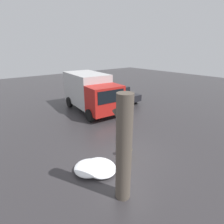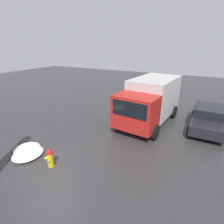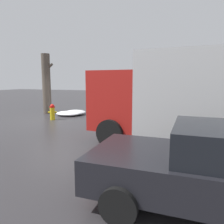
{
  "view_description": "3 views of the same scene",
  "coord_description": "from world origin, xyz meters",
  "views": [
    {
      "loc": [
        -5.1,
        5.1,
        4.91
      ],
      "look_at": [
        3.28,
        -1.73,
        0.97
      ],
      "focal_mm": 28.0,
      "sensor_mm": 36.0,
      "label": 1
    },
    {
      "loc": [
        -4.4,
        -5.48,
        5.1
      ],
      "look_at": [
        4.1,
        -0.91,
        1.39
      ],
      "focal_mm": 28.0,
      "sensor_mm": 36.0,
      "label": 2
    },
    {
      "loc": [
        6.97,
        -9.79,
        2.15
      ],
      "look_at": [
        3.93,
        -1.42,
        0.82
      ],
      "focal_mm": 35.0,
      "sensor_mm": 36.0,
      "label": 3
    }
  ],
  "objects": [
    {
      "name": "ground_plane",
      "position": [
        0.0,
        0.0,
        0.0
      ],
      "size": [
        60.0,
        60.0,
        0.0
      ],
      "primitive_type": "plane",
      "color": "#333033"
    },
    {
      "name": "snow_pile_curbside",
      "position": [
        0.28,
        1.97,
        0.14
      ],
      "size": [
        1.29,
        1.26,
        0.29
      ],
      "color": "white",
      "rests_on": "ground_plane"
    },
    {
      "name": "snow_pile_by_hydrant",
      "position": [
        0.03,
        1.59,
        0.12
      ],
      "size": [
        1.52,
        1.31,
        0.25
      ],
      "color": "white",
      "rests_on": "ground_plane"
    },
    {
      "name": "tree_trunk",
      "position": [
        -1.62,
        1.78,
        1.88
      ],
      "size": [
        0.79,
        0.52,
        3.74
      ],
      "color": "brown",
      "rests_on": "ground_plane"
    },
    {
      "name": "fire_hydrant",
      "position": [
        -0.0,
        0.0,
        0.44
      ],
      "size": [
        0.45,
        0.37,
        0.86
      ],
      "rotation": [
        0.0,
        0.0,
        2.03
      ],
      "color": "yellow",
      "rests_on": "ground_plane"
    },
    {
      "name": "delivery_truck",
      "position": [
        6.87,
        -2.38,
        1.63
      ],
      "size": [
        6.08,
        3.2,
        3.01
      ],
      "rotation": [
        0.0,
        0.0,
        1.48
      ],
      "color": "red",
      "rests_on": "ground_plane"
    }
  ]
}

